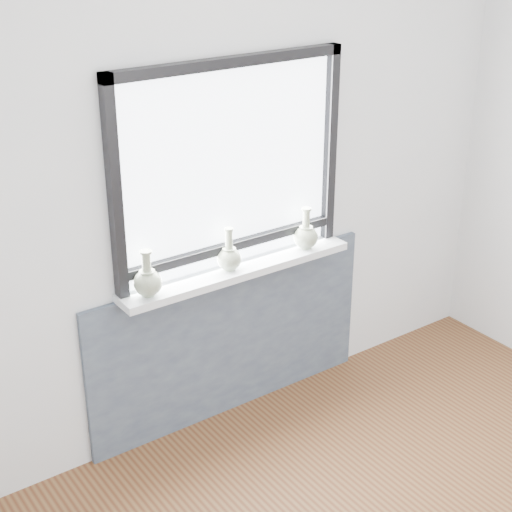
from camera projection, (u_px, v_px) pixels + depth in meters
back_wall at (226, 187)px, 3.91m from camera, size 3.60×0.02×2.60m
apron_panel at (232, 341)px, 4.24m from camera, size 1.70×0.03×0.86m
windowsill at (238, 270)px, 4.01m from camera, size 1.32×0.18×0.04m
window at (230, 162)px, 3.82m from camera, size 1.30×0.06×1.05m
vase_a at (148, 281)px, 3.68m from camera, size 0.14×0.14×0.23m
vase_b at (229, 257)px, 3.94m from camera, size 0.13×0.13×0.23m
vase_c at (306, 235)px, 4.19m from camera, size 0.13×0.13×0.23m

